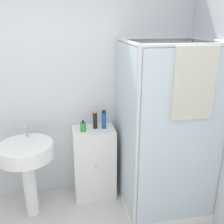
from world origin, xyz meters
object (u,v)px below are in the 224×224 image
at_px(sink, 27,159).
at_px(soap_dispenser, 83,127).
at_px(shampoo_bottle_tall_black, 95,120).
at_px(shampoo_bottle_blue, 104,120).

distance_m(sink, soap_dispenser, 0.67).
bearing_deg(shampoo_bottle_tall_black, sink, -162.28).
height_order(sink, soap_dispenser, soap_dispenser).
xyz_separation_m(soap_dispenser, shampoo_bottle_tall_black, (0.14, 0.06, 0.05)).
distance_m(soap_dispenser, shampoo_bottle_tall_black, 0.16).
bearing_deg(soap_dispenser, shampoo_bottle_blue, 10.57).
xyz_separation_m(sink, shampoo_bottle_blue, (0.84, 0.22, 0.29)).
height_order(shampoo_bottle_tall_black, shampoo_bottle_blue, shampoo_bottle_blue).
bearing_deg(soap_dispenser, shampoo_bottle_tall_black, 23.94).
height_order(soap_dispenser, shampoo_bottle_tall_black, shampoo_bottle_tall_black).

